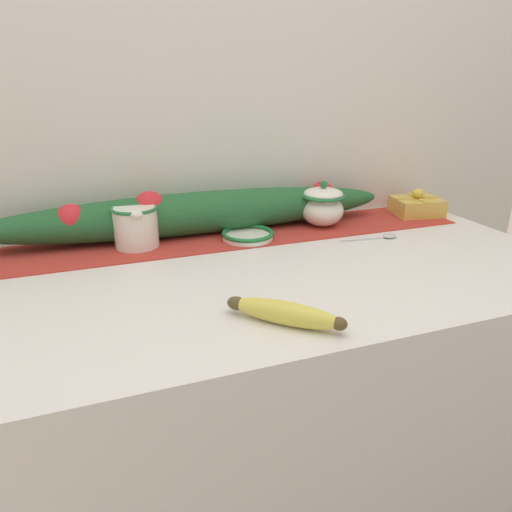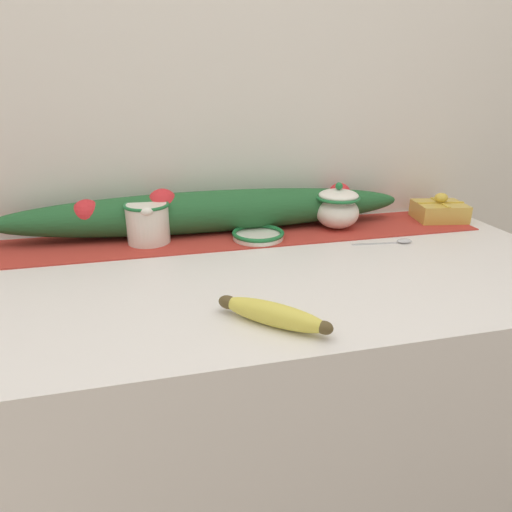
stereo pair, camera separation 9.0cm
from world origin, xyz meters
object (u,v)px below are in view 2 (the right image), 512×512
(banana, at_px, (273,314))
(spoon, at_px, (400,241))
(sugar_bowl, at_px, (338,208))
(small_dish, at_px, (258,235))
(cream_pitcher, at_px, (148,221))
(gift_box, at_px, (439,211))

(banana, xyz_separation_m, spoon, (0.42, 0.32, -0.02))
(sugar_bowl, relative_size, small_dish, 0.94)
(cream_pitcher, bearing_deg, small_dish, -8.57)
(banana, xyz_separation_m, gift_box, (0.63, 0.47, 0.01))
(sugar_bowl, xyz_separation_m, gift_box, (0.32, 0.00, -0.03))
(cream_pitcher, distance_m, banana, 0.50)
(spoon, bearing_deg, gift_box, 41.72)
(cream_pitcher, xyz_separation_m, sugar_bowl, (0.50, -0.00, 0.00))
(gift_box, bearing_deg, small_dish, -175.44)
(small_dish, xyz_separation_m, spoon, (0.34, -0.11, -0.01))
(banana, height_order, spoon, banana)
(cream_pitcher, xyz_separation_m, banana, (0.19, -0.46, -0.04))
(sugar_bowl, relative_size, spoon, 0.81)
(cream_pitcher, distance_m, sugar_bowl, 0.50)
(sugar_bowl, bearing_deg, small_dish, -170.28)
(small_dish, xyz_separation_m, banana, (-0.08, -0.42, 0.01))
(cream_pitcher, relative_size, small_dish, 0.96)
(banana, distance_m, gift_box, 0.78)
(sugar_bowl, height_order, spoon, sugar_bowl)
(cream_pitcher, height_order, spoon, cream_pitcher)
(cream_pitcher, bearing_deg, spoon, -13.76)
(sugar_bowl, distance_m, small_dish, 0.24)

